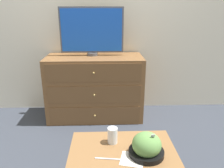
% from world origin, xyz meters
% --- Properties ---
extents(ground_plane, '(12.00, 12.00, 0.00)m').
position_xyz_m(ground_plane, '(0.00, 0.00, 0.00)').
color(ground_plane, '#383D47').
extents(wall_back, '(12.00, 0.05, 2.60)m').
position_xyz_m(wall_back, '(0.00, 0.03, 1.30)').
color(wall_back, silver).
rests_on(wall_back, ground_plane).
extents(dresser, '(1.20, 0.54, 0.81)m').
position_xyz_m(dresser, '(0.01, -0.29, 0.41)').
color(dresser, brown).
rests_on(dresser, ground_plane).
extents(tv, '(0.78, 0.13, 0.58)m').
position_xyz_m(tv, '(-0.01, -0.22, 1.12)').
color(tv, '#515156').
rests_on(tv, dresser).
extents(coffee_table, '(0.71, 0.50, 0.48)m').
position_xyz_m(coffee_table, '(0.25, -1.74, 0.39)').
color(coffee_table, olive).
rests_on(coffee_table, ground_plane).
extents(takeout_bowl, '(0.23, 0.23, 0.17)m').
position_xyz_m(takeout_bowl, '(0.40, -1.78, 0.54)').
color(takeout_bowl, black).
rests_on(takeout_bowl, coffee_table).
extents(drink_cup, '(0.07, 0.07, 0.11)m').
position_xyz_m(drink_cup, '(0.19, -1.63, 0.53)').
color(drink_cup, beige).
rests_on(drink_cup, coffee_table).
extents(napkin, '(0.17, 0.17, 0.00)m').
position_xyz_m(napkin, '(0.30, -1.82, 0.48)').
color(napkin, silver).
rests_on(napkin, coffee_table).
extents(knife, '(0.19, 0.03, 0.01)m').
position_xyz_m(knife, '(0.16, -1.81, 0.48)').
color(knife, silver).
rests_on(knife, coffee_table).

